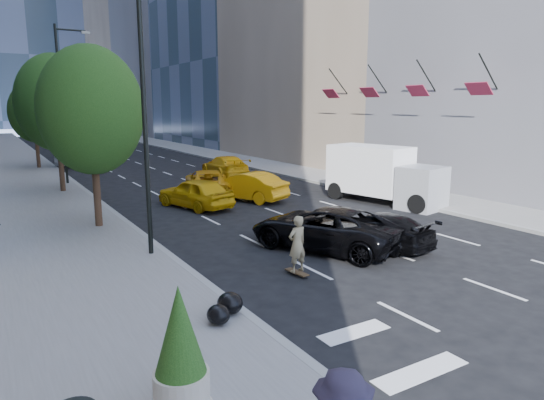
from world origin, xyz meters
TOP-DOWN VIEW (x-y plane):
  - ground at (0.00, 0.00)m, footprint 160.00×160.00m
  - sidewalk_left at (-9.00, 30.00)m, footprint 6.00×120.00m
  - sidewalk_right at (10.00, 30.00)m, footprint 4.00×120.00m
  - tower_right_far at (22.00, 98.00)m, footprint 20.00×24.00m
  - lamp_near at (-6.32, 4.00)m, footprint 2.13×0.22m
  - lamp_far at (-6.32, 22.00)m, footprint 2.13×0.22m
  - tree_near at (-7.20, 9.00)m, footprint 4.20×4.20m
  - tree_mid at (-7.20, 19.00)m, footprint 4.50×4.50m
  - tree_far at (-7.20, 32.00)m, footprint 3.90×3.90m
  - traffic_signal at (-6.40, 40.00)m, footprint 2.48×0.53m
  - facade_flags at (10.64, 10.00)m, footprint 1.85×13.30m
  - skateboarder at (-3.20, -0.13)m, footprint 0.69×0.50m
  - black_sedan_lincoln at (-0.73, 1.72)m, footprint 4.71×6.20m
  - black_sedan_mercedes at (1.20, 1.00)m, footprint 2.46×4.60m
  - taxi_a at (-2.00, 10.97)m, footprint 3.04×4.87m
  - taxi_b at (1.20, 11.43)m, footprint 3.49×5.01m
  - taxi_c at (0.03, 14.09)m, footprint 4.11×5.85m
  - taxi_d at (4.10, 20.18)m, footprint 2.58×5.48m
  - city_bus at (-3.20, 35.45)m, footprint 5.89×10.80m
  - box_truck at (7.14, 7.02)m, footprint 3.56×6.65m
  - planter_shrub at (-8.77, -5.00)m, footprint 0.93×0.93m
  - garbage_bags at (-6.55, -2.03)m, footprint 1.08×1.04m

SIDE VIEW (x-z plane):
  - ground at x=0.00m, z-range 0.00..0.00m
  - sidewalk_left at x=-9.00m, z-range 0.00..0.15m
  - sidewalk_right at x=10.00m, z-range 0.00..0.15m
  - garbage_bags at x=-6.55m, z-range 0.14..0.67m
  - black_sedan_mercedes at x=1.20m, z-range 0.00..1.27m
  - taxi_c at x=0.03m, z-range 0.00..1.48m
  - taxi_d at x=4.10m, z-range 0.00..1.55m
  - taxi_a at x=-2.00m, z-range 0.00..1.55m
  - black_sedan_lincoln at x=-0.73m, z-range 0.00..1.57m
  - taxi_b at x=1.20m, z-range 0.00..1.57m
  - skateboarder at x=-3.20m, z-range 0.00..1.77m
  - planter_shrub at x=-8.77m, z-range 0.10..2.34m
  - city_bus at x=-3.20m, z-range 0.00..2.95m
  - box_truck at x=7.14m, z-range 0.03..3.05m
  - traffic_signal at x=-6.40m, z-range 1.63..6.83m
  - tree_far at x=-7.20m, z-range 1.16..8.09m
  - tree_near at x=-7.20m, z-range 1.24..8.70m
  - tree_mid at x=-7.20m, z-range 1.32..9.31m
  - lamp_near at x=-6.32m, z-range 0.81..10.81m
  - lamp_far at x=-6.32m, z-range 0.81..10.81m
  - facade_flags at x=10.64m, z-range 5.16..7.21m
  - tower_right_far at x=22.00m, z-range 0.00..50.00m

